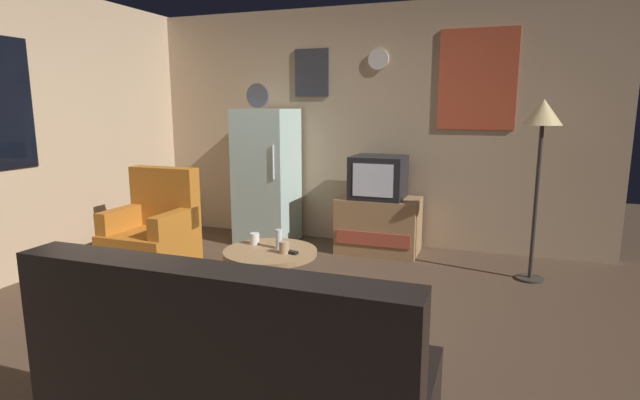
% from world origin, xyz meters
% --- Properties ---
extents(ground_plane, '(12.00, 12.00, 0.00)m').
position_xyz_m(ground_plane, '(0.00, 0.00, 0.00)').
color(ground_plane, '#4C3828').
extents(wall_with_art, '(5.20, 0.12, 2.59)m').
position_xyz_m(wall_with_art, '(0.01, 2.45, 1.30)').
color(wall_with_art, tan).
rests_on(wall_with_art, ground_plane).
extents(fridge, '(0.60, 0.62, 1.77)m').
position_xyz_m(fridge, '(-1.02, 2.04, 0.75)').
color(fridge, silver).
rests_on(fridge, ground_plane).
extents(tv_stand, '(0.84, 0.53, 0.58)m').
position_xyz_m(tv_stand, '(0.27, 2.05, 0.29)').
color(tv_stand, '#9E754C').
rests_on(tv_stand, ground_plane).
extents(crt_tv, '(0.54, 0.51, 0.44)m').
position_xyz_m(crt_tv, '(0.26, 2.05, 0.80)').
color(crt_tv, black).
rests_on(crt_tv, tv_stand).
extents(standing_lamp, '(0.32, 0.32, 1.59)m').
position_xyz_m(standing_lamp, '(1.75, 1.66, 1.36)').
color(standing_lamp, '#332D28').
rests_on(standing_lamp, ground_plane).
extents(coffee_table, '(0.72, 0.72, 0.44)m').
position_xyz_m(coffee_table, '(-0.18, 0.35, 0.22)').
color(coffee_table, '#9E754C').
rests_on(coffee_table, ground_plane).
extents(wine_glass, '(0.05, 0.05, 0.15)m').
position_xyz_m(wine_glass, '(-0.14, 0.42, 0.52)').
color(wine_glass, silver).
rests_on(wine_glass, coffee_table).
extents(mug_ceramic_white, '(0.08, 0.08, 0.09)m').
position_xyz_m(mug_ceramic_white, '(-0.37, 0.46, 0.49)').
color(mug_ceramic_white, silver).
rests_on(mug_ceramic_white, coffee_table).
extents(mug_ceramic_tan, '(0.08, 0.08, 0.09)m').
position_xyz_m(mug_ceramic_tan, '(-0.05, 0.31, 0.49)').
color(mug_ceramic_tan, tan).
rests_on(mug_ceramic_tan, coffee_table).
extents(remote_control, '(0.16, 0.08, 0.02)m').
position_xyz_m(remote_control, '(-0.01, 0.33, 0.45)').
color(remote_control, black).
rests_on(remote_control, coffee_table).
extents(armchair, '(0.68, 0.68, 0.96)m').
position_xyz_m(armchair, '(-1.56, 0.72, 0.34)').
color(armchair, '#B2661E').
rests_on(armchair, ground_plane).
extents(couch, '(1.70, 0.80, 0.92)m').
position_xyz_m(couch, '(0.38, -1.19, 0.31)').
color(couch, black).
rests_on(couch, ground_plane).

